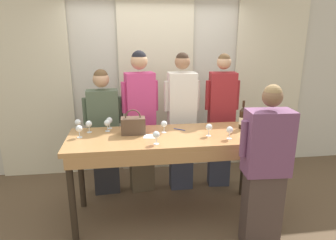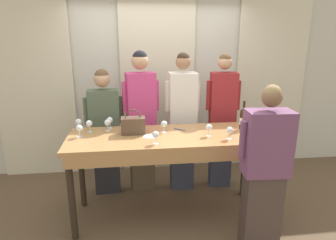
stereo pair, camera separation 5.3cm
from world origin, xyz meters
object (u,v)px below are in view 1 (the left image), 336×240
(wine_glass_center_left, at_px, (79,129))
(wine_glass_center_right, at_px, (78,123))
(wine_glass_back_left, at_px, (109,121))
(host_pouring, at_px, (265,169))
(handbag, at_px, (133,125))
(guest_pink_top, at_px, (141,120))
(wine_bottle, at_px, (243,118))
(wine_glass_center_mid, at_px, (209,128))
(wine_glass_near_host, at_px, (257,128))
(wine_glass_front_mid, at_px, (107,123))
(potted_plant, at_px, (257,150))
(guest_olive_jacket, at_px, (104,131))
(wine_glass_back_mid, at_px, (156,135))
(wine_glass_front_left, at_px, (230,130))
(wine_glass_front_right, at_px, (164,124))
(tasting_bar, at_px, (169,145))
(wine_glass_back_right, at_px, (89,124))
(guest_striped_shirt, at_px, (221,120))
(guest_cream_sweater, at_px, (182,121))

(wine_glass_center_left, height_order, wine_glass_center_right, same)
(wine_glass_back_left, height_order, host_pouring, host_pouring)
(handbag, relative_size, guest_pink_top, 0.15)
(wine_bottle, height_order, wine_glass_center_mid, wine_bottle)
(wine_glass_near_host, bearing_deg, wine_glass_center_left, 172.76)
(wine_glass_front_mid, distance_m, guest_pink_top, 0.59)
(wine_glass_front_mid, xyz_separation_m, wine_glass_back_left, (0.02, 0.10, 0.00))
(wine_glass_near_host, distance_m, potted_plant, 1.62)
(wine_glass_center_left, bearing_deg, guest_olive_jacket, 70.13)
(wine_bottle, distance_m, wine_glass_center_mid, 0.51)
(wine_glass_center_left, distance_m, wine_glass_back_mid, 0.86)
(handbag, distance_m, host_pouring, 1.46)
(wine_glass_front_left, xyz_separation_m, wine_glass_center_right, (-1.64, 0.51, 0.00))
(wine_glass_front_right, relative_size, host_pouring, 0.08)
(tasting_bar, xyz_separation_m, wine_glass_back_right, (-0.88, 0.24, 0.21))
(tasting_bar, xyz_separation_m, guest_olive_jacket, (-0.75, 0.67, -0.02))
(potted_plant, bearing_deg, wine_glass_center_left, -157.97)
(wine_bottle, bearing_deg, wine_glass_back_mid, -160.37)
(wine_glass_center_mid, height_order, wine_glass_back_right, same)
(guest_striped_shirt, bearing_deg, wine_glass_front_mid, -164.23)
(wine_glass_front_right, bearing_deg, wine_glass_back_mid, -109.27)
(wine_glass_back_left, bearing_deg, potted_plant, 18.56)
(wine_glass_center_left, xyz_separation_m, wine_glass_center_right, (-0.05, 0.24, 0.00))
(wine_glass_center_mid, height_order, wine_glass_near_host, same)
(wine_bottle, relative_size, guest_olive_jacket, 0.20)
(wine_glass_back_mid, xyz_separation_m, host_pouring, (1.01, -0.37, -0.26))
(wine_glass_center_right, distance_m, wine_glass_back_right, 0.15)
(wine_glass_back_left, xyz_separation_m, guest_striped_shirt, (1.47, 0.32, -0.14))
(wine_glass_center_left, xyz_separation_m, wine_glass_near_host, (1.90, -0.24, 0.00))
(wine_glass_center_left, distance_m, host_pouring, 1.96)
(wine_bottle, height_order, guest_pink_top, guest_pink_top)
(wine_glass_center_mid, relative_size, guest_pink_top, 0.07)
(wine_glass_center_mid, height_order, wine_glass_back_mid, same)
(wine_glass_center_right, xyz_separation_m, guest_cream_sweater, (1.28, 0.35, -0.14))
(handbag, bearing_deg, wine_glass_back_left, 139.47)
(wine_glass_front_mid, xyz_separation_m, wine_glass_back_right, (-0.20, -0.01, 0.00))
(handbag, relative_size, host_pouring, 0.17)
(tasting_bar, distance_m, guest_pink_top, 0.74)
(wine_bottle, bearing_deg, wine_glass_back_left, 172.10)
(tasting_bar, height_order, wine_glass_back_right, wine_glass_back_right)
(wine_bottle, xyz_separation_m, potted_plant, (0.67, 0.96, -0.82))
(wine_bottle, xyz_separation_m, wine_glass_back_right, (-1.78, 0.10, -0.03))
(wine_glass_center_right, relative_size, guest_olive_jacket, 0.08)
(wine_glass_back_left, bearing_deg, wine_glass_front_right, -21.03)
(tasting_bar, distance_m, wine_glass_back_mid, 0.36)
(handbag, xyz_separation_m, wine_glass_center_right, (-0.63, 0.20, -0.00))
(tasting_bar, distance_m, wine_glass_front_right, 0.24)
(wine_glass_back_left, relative_size, potted_plant, 0.23)
(handbag, bearing_deg, wine_glass_front_left, -17.16)
(wine_glass_front_right, height_order, wine_glass_center_mid, same)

